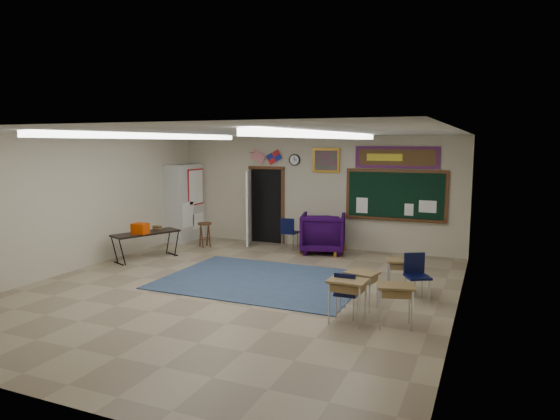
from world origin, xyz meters
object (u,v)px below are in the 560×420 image
at_px(wingback_armchair, 323,233).
at_px(wooden_stool, 205,234).
at_px(folding_table, 146,245).
at_px(student_desk_front_right, 401,275).
at_px(student_desk_front_left, 362,288).

distance_m(wingback_armchair, wooden_stool, 3.23).
bearing_deg(wingback_armchair, folding_table, 19.44).
height_order(student_desk_front_right, wooden_stool, wooden_stool).
xyz_separation_m(student_desk_front_right, folding_table, (-6.17, 0.39, -0.00)).
relative_size(wingback_armchair, folding_table, 0.66).
bearing_deg(student_desk_front_left, wooden_stool, 159.04).
bearing_deg(student_desk_front_right, student_desk_front_left, -128.57).
relative_size(student_desk_front_left, wooden_stool, 0.97).
relative_size(student_desk_front_right, folding_table, 0.39).
relative_size(wingback_armchair, student_desk_front_right, 1.71).
xyz_separation_m(student_desk_front_left, folding_table, (-5.69, 1.49, 0.01)).
bearing_deg(student_desk_front_right, wooden_stool, 143.72).
distance_m(student_desk_front_right, folding_table, 6.18).
height_order(student_desk_front_right, folding_table, folding_table).
relative_size(student_desk_front_right, wooden_stool, 0.99).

